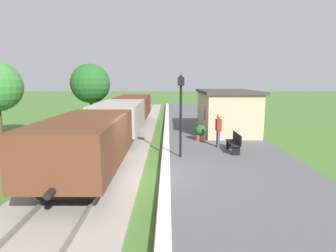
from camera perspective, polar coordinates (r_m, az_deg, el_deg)
ground_plane at (r=10.00m, az=-2.98°, el=-11.72°), size 160.00×160.00×0.00m
platform_slab at (r=10.30m, az=15.42°, el=-10.67°), size 6.00×60.00×0.25m
platform_edge_stripe at (r=9.89m, az=-0.64°, el=-10.37°), size 0.36×60.00×0.01m
track_ballast at (r=10.38m, az=-16.59°, el=-10.96°), size 3.80×60.00×0.12m
rail_near at (r=10.15m, az=-12.66°, el=-10.46°), size 0.07×60.00×0.14m
rail_far at (r=10.56m, az=-20.43°, el=-10.06°), size 0.07×60.00×0.14m
freight_train at (r=16.04m, az=-10.47°, el=1.52°), size 2.50×19.40×2.12m
station_hut at (r=18.12m, az=12.39°, el=3.21°), size 3.50×5.80×2.78m
bench_near_hut at (r=13.15m, az=14.14°, el=-3.43°), size 0.42×1.50×0.91m
bench_down_platform at (r=23.28m, az=7.91°, el=2.46°), size 0.42×1.50×0.91m
person_waiting at (r=13.83m, az=10.79°, el=-0.70°), size 0.27×0.40×1.71m
potted_planter at (r=15.27m, az=6.95°, el=-1.37°), size 0.64×0.64×0.92m
lamp_post_near at (r=11.59m, az=2.75°, el=5.52°), size 0.28×0.28×3.70m
tree_trackside_far at (r=22.88m, az=-16.51°, el=8.77°), size 3.23×3.23×5.03m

